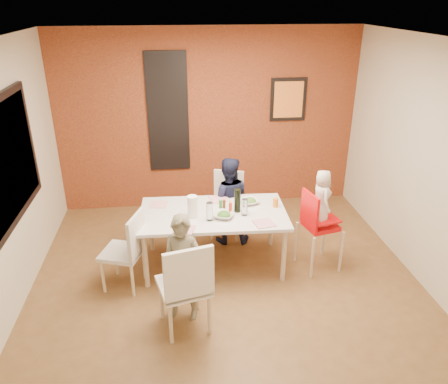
{
  "coord_description": "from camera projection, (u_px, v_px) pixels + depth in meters",
  "views": [
    {
      "loc": [
        -0.54,
        -4.15,
        3.08
      ],
      "look_at": [
        0.0,
        0.3,
        1.05
      ],
      "focal_mm": 35.0,
      "sensor_mm": 36.0,
      "label": 1
    }
  ],
  "objects": [
    {
      "name": "ground",
      "position": [
        227.0,
        285.0,
        5.08
      ],
      "size": [
        4.5,
        4.5,
        0.0
      ],
      "primitive_type": "plane",
      "color": "brown",
      "rests_on": "ground"
    },
    {
      "name": "ceiling",
      "position": [
        228.0,
        40.0,
        3.97
      ],
      "size": [
        4.5,
        4.5,
        0.02
      ],
      "primitive_type": "cube",
      "color": "white",
      "rests_on": "wall_back"
    },
    {
      "name": "wall_back",
      "position": [
        209.0,
        121.0,
        6.56
      ],
      "size": [
        4.5,
        0.02,
        2.7
      ],
      "primitive_type": "cube",
      "color": "beige",
      "rests_on": "ground"
    },
    {
      "name": "wall_front",
      "position": [
        277.0,
        327.0,
        2.49
      ],
      "size": [
        4.5,
        0.02,
        2.7
      ],
      "primitive_type": "cube",
      "color": "beige",
      "rests_on": "ground"
    },
    {
      "name": "wall_left",
      "position": [
        0.0,
        188.0,
        4.28
      ],
      "size": [
        0.02,
        4.5,
        2.7
      ],
      "primitive_type": "cube",
      "color": "beige",
      "rests_on": "ground"
    },
    {
      "name": "wall_right",
      "position": [
        431.0,
        168.0,
        4.77
      ],
      "size": [
        0.02,
        4.5,
        2.7
      ],
      "primitive_type": "cube",
      "color": "beige",
      "rests_on": "ground"
    },
    {
      "name": "brick_accent_wall",
      "position": [
        209.0,
        121.0,
        6.54
      ],
      "size": [
        4.5,
        0.02,
        2.7
      ],
      "primitive_type": "cube",
      "color": "maroon",
      "rests_on": "ground"
    },
    {
      "name": "picture_window_frame",
      "position": [
        6.0,
        162.0,
        4.38
      ],
      "size": [
        0.05,
        1.7,
        1.3
      ],
      "primitive_type": "cube",
      "color": "black",
      "rests_on": "wall_left"
    },
    {
      "name": "picture_window_pane",
      "position": [
        8.0,
        162.0,
        4.38
      ],
      "size": [
        0.02,
        1.55,
        1.15
      ],
      "primitive_type": "cube",
      "color": "black",
      "rests_on": "wall_left"
    },
    {
      "name": "glassblock_strip",
      "position": [
        168.0,
        113.0,
        6.4
      ],
      "size": [
        0.55,
        0.03,
        1.7
      ],
      "primitive_type": "cube",
      "color": "silver",
      "rests_on": "wall_back"
    },
    {
      "name": "glassblock_surround",
      "position": [
        168.0,
        113.0,
        6.4
      ],
      "size": [
        0.6,
        0.03,
        1.76
      ],
      "primitive_type": "cube",
      "color": "black",
      "rests_on": "wall_back"
    },
    {
      "name": "art_print_frame",
      "position": [
        288.0,
        99.0,
        6.53
      ],
      "size": [
        0.54,
        0.03,
        0.64
      ],
      "primitive_type": "cube",
      "color": "black",
      "rests_on": "wall_back"
    },
    {
      "name": "art_print_canvas",
      "position": [
        288.0,
        100.0,
        6.52
      ],
      "size": [
        0.44,
        0.01,
        0.54
      ],
      "primitive_type": "cube",
      "color": "#F79C36",
      "rests_on": "wall_back"
    },
    {
      "name": "dining_table",
      "position": [
        213.0,
        217.0,
        5.21
      ],
      "size": [
        1.77,
        1.03,
        0.72
      ],
      "rotation": [
        0.0,
        0.0,
        -0.04
      ],
      "color": "silver",
      "rests_on": "ground"
    },
    {
      "name": "chair_near",
      "position": [
        186.0,
        284.0,
        4.15
      ],
      "size": [
        0.57,
        0.57,
        1.02
      ],
      "rotation": [
        0.0,
        0.0,
        3.38
      ],
      "color": "white",
      "rests_on": "ground"
    },
    {
      "name": "chair_far",
      "position": [
        227.0,
        200.0,
        6.02
      ],
      "size": [
        0.52,
        0.52,
        0.89
      ],
      "rotation": [
        0.0,
        0.0,
        -0.3
      ],
      "color": "white",
      "rests_on": "ground"
    },
    {
      "name": "chair_left",
      "position": [
        128.0,
        247.0,
        4.85
      ],
      "size": [
        0.54,
        0.54,
        0.92
      ],
      "rotation": [
        0.0,
        0.0,
        4.39
      ],
      "color": "beige",
      "rests_on": "ground"
    },
    {
      "name": "high_chair",
      "position": [
        317.0,
        223.0,
        5.17
      ],
      "size": [
        0.51,
        0.51,
        1.02
      ],
      "rotation": [
        0.0,
        0.0,
        1.81
      ],
      "color": "red",
      "rests_on": "ground"
    },
    {
      "name": "child_near",
      "position": [
        183.0,
        268.0,
        4.37
      ],
      "size": [
        0.49,
        0.39,
        1.16
      ],
      "primitive_type": "imported",
      "rotation": [
        0.0,
        0.0,
        -0.29
      ],
      "color": "brown",
      "rests_on": "ground"
    },
    {
      "name": "child_far",
      "position": [
        228.0,
        201.0,
        5.76
      ],
      "size": [
        0.62,
        0.51,
        1.2
      ],
      "primitive_type": "imported",
      "rotation": [
        0.0,
        0.0,
        3.05
      ],
      "color": "#161932",
      "rests_on": "ground"
    },
    {
      "name": "toddler",
      "position": [
        321.0,
        198.0,
        5.05
      ],
      "size": [
        0.23,
        0.34,
        0.67
      ],
      "primitive_type": "imported",
      "rotation": [
        0.0,
        0.0,
        1.63
      ],
      "color": "silver",
      "rests_on": "high_chair"
    },
    {
      "name": "plate_near_left",
      "position": [
        185.0,
        229.0,
        4.79
      ],
      "size": [
        0.27,
        0.27,
        0.01
      ],
      "primitive_type": "cube",
      "rotation": [
        0.0,
        0.0,
        -0.3
      ],
      "color": "silver",
      "rests_on": "dining_table"
    },
    {
      "name": "plate_far_mid",
      "position": [
        219.0,
        199.0,
        5.51
      ],
      "size": [
        0.27,
        0.27,
        0.01
      ],
      "primitive_type": "cube",
      "rotation": [
        0.0,
        0.0,
        0.23
      ],
      "color": "white",
      "rests_on": "dining_table"
    },
    {
      "name": "plate_near_right",
      "position": [
        264.0,
        223.0,
        4.92
      ],
      "size": [
        0.25,
        0.25,
        0.01
      ],
      "primitive_type": "cube",
      "rotation": [
        0.0,
        0.0,
        0.2
      ],
      "color": "white",
      "rests_on": "dining_table"
    },
    {
      "name": "plate_far_left",
      "position": [
        158.0,
        204.0,
        5.36
      ],
      "size": [
        0.22,
        0.22,
        0.01
      ],
      "primitive_type": "cube",
      "rotation": [
        0.0,
        0.0,
        -0.14
      ],
      "color": "white",
      "rests_on": "dining_table"
    },
    {
      "name": "salad_bowl_a",
      "position": [
        224.0,
        215.0,
        5.05
      ],
      "size": [
        0.3,
        0.3,
        0.06
      ],
      "primitive_type": "imported",
      "rotation": [
        0.0,
        0.0,
        -0.34
      ],
      "color": "silver",
      "rests_on": "dining_table"
    },
    {
      "name": "salad_bowl_b",
      "position": [
        250.0,
        202.0,
        5.39
      ],
      "size": [
        0.27,
        0.27,
        0.05
      ],
      "primitive_type": "imported",
      "rotation": [
        0.0,
        0.0,
        0.33
      ],
      "color": "white",
      "rests_on": "dining_table"
    },
    {
      "name": "wine_bottle",
      "position": [
        237.0,
        201.0,
        5.14
      ],
      "size": [
        0.08,
        0.08,
        0.29
      ],
      "primitive_type": "cylinder",
      "color": "black",
      "rests_on": "dining_table"
    },
    {
      "name": "wine_glass_a",
      "position": [
        210.0,
        211.0,
        4.96
      ],
      "size": [
        0.08,
        0.08,
        0.22
      ],
      "primitive_type": "cylinder",
      "color": "white",
      "rests_on": "dining_table"
    },
    {
      "name": "wine_glass_b",
      "position": [
        245.0,
        207.0,
        5.08
      ],
      "size": [
        0.07,
        0.07,
        0.2
      ],
      "primitive_type": "cylinder",
      "color": "white",
      "rests_on": "dining_table"
    },
    {
      "name": "paper_towel_roll",
      "position": [
        192.0,
        207.0,
        5.02
      ],
      "size": [
        0.12,
        0.12,
        0.26
      ],
      "primitive_type": "cylinder",
      "color": "white",
      "rests_on": "dining_table"
    },
    {
      "name": "condiment_red",
      "position": [
        230.0,
        208.0,
        5.11
      ],
      "size": [
        0.04,
        0.04,
        0.15
      ],
      "primitive_type": "cylinder",
      "color": "red",
      "rests_on": "dining_table"
    },
    {
      "name": "condiment_green",
      "position": [
        220.0,
        206.0,
        5.17
      ],
      "size": [
        0.04,
        0.04,
        0.15
      ],
      "primitive_type": "cylinder",
      "color": "#2E7928",
      "rests_on": "dining_table"
    },
    {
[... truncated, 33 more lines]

